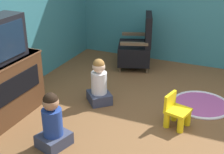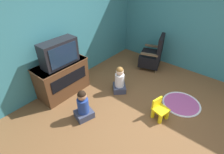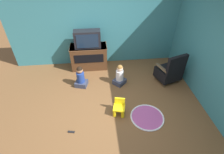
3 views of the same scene
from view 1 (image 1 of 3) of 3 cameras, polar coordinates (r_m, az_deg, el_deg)
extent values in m
plane|color=brown|center=(3.93, 9.71, -9.43)|extent=(30.00, 30.00, 0.00)
cube|color=black|center=(3.97, -17.23, -1.79)|extent=(0.91, 0.01, 0.28)
cube|color=#142338|center=(3.81, -18.91, 6.04)|extent=(0.65, 0.02, 0.42)
cylinder|color=brown|center=(5.96, 1.79, 3.46)|extent=(0.04, 0.04, 0.10)
cylinder|color=brown|center=(5.44, 1.45, 1.40)|extent=(0.04, 0.04, 0.10)
cylinder|color=brown|center=(5.96, 6.32, 3.30)|extent=(0.04, 0.04, 0.10)
cylinder|color=brown|center=(5.44, 6.40, 1.22)|extent=(0.04, 0.04, 0.10)
cube|color=black|center=(5.62, 4.05, 4.43)|extent=(0.80, 0.74, 0.33)
cube|color=black|center=(5.49, 6.68, 8.60)|extent=(0.62, 0.30, 0.54)
cube|color=brown|center=(5.82, 4.19, 7.85)|extent=(0.22, 0.47, 0.05)
cube|color=brown|center=(5.25, 4.07, 6.07)|extent=(0.22, 0.47, 0.05)
cylinder|color=yellow|center=(3.85, 12.43, -8.33)|extent=(0.08, 0.08, 0.23)
cylinder|color=yellow|center=(4.01, 13.69, -7.08)|extent=(0.08, 0.08, 0.23)
cylinder|color=yellow|center=(3.92, 9.99, -7.51)|extent=(0.08, 0.08, 0.23)
cylinder|color=yellow|center=(4.07, 11.33, -6.32)|extent=(0.08, 0.08, 0.23)
cube|color=yellow|center=(3.91, 11.98, -6.07)|extent=(0.33, 0.32, 0.04)
cube|color=yellow|center=(3.90, 10.59, -4.18)|extent=(0.25, 0.09, 0.18)
cylinder|color=#A54C8C|center=(4.57, 15.97, -4.87)|extent=(0.81, 0.81, 0.01)
torus|color=silver|center=(4.57, 15.97, -4.81)|extent=(0.82, 0.82, 0.04)
cube|color=#33384C|center=(3.63, -10.56, -11.20)|extent=(0.40, 0.37, 0.15)
cylinder|color=navy|center=(3.50, -10.84, -8.11)|extent=(0.22, 0.22, 0.31)
sphere|color=#9E7051|center=(3.38, -11.16, -4.63)|extent=(0.18, 0.18, 0.18)
sphere|color=black|center=(3.37, -11.20, -4.16)|extent=(0.16, 0.16, 0.16)
cube|color=#33384C|center=(4.45, -2.33, -3.73)|extent=(0.44, 0.44, 0.15)
cylinder|color=silver|center=(4.34, -2.38, -1.05)|extent=(0.22, 0.22, 0.31)
sphere|color=beige|center=(4.25, -2.44, 1.89)|extent=(0.18, 0.18, 0.18)
sphere|color=olive|center=(4.24, -2.45, 2.28)|extent=(0.16, 0.16, 0.16)
camera|label=2|loc=(1.03, 53.77, 47.01)|focal=28.00mm
camera|label=3|loc=(3.86, 71.16, 28.31)|focal=28.00mm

